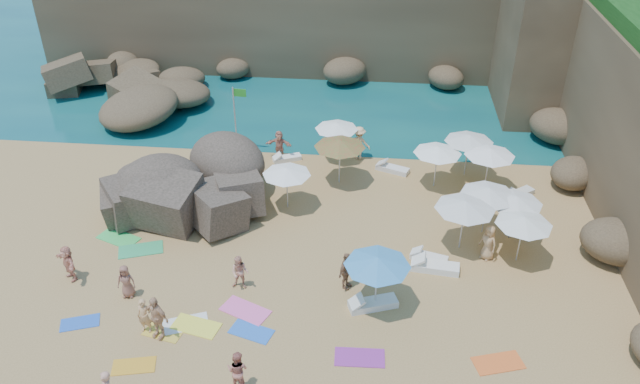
# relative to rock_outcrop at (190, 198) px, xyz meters

# --- Properties ---
(ground) EXTENTS (120.00, 120.00, 0.00)m
(ground) POSITION_rel_rock_outcrop_xyz_m (4.76, -4.90, 0.00)
(ground) COLOR tan
(ground) RESTS_ON ground
(seawater) EXTENTS (120.00, 120.00, 0.00)m
(seawater) POSITION_rel_rock_outcrop_xyz_m (4.76, 25.10, 0.00)
(seawater) COLOR #0C4751
(seawater) RESTS_ON ground
(cliff_back) EXTENTS (44.00, 8.00, 8.00)m
(cliff_back) POSITION_rel_rock_outcrop_xyz_m (6.76, 20.10, 4.00)
(cliff_back) COLOR brown
(cliff_back) RESTS_ON ground
(cliff_corner) EXTENTS (10.00, 12.00, 8.00)m
(cliff_corner) POSITION_rel_rock_outcrop_xyz_m (21.76, 15.10, 4.00)
(cliff_corner) COLOR brown
(cliff_corner) RESTS_ON ground
(rock_promontory) EXTENTS (12.00, 7.00, 2.00)m
(rock_promontory) POSITION_rel_rock_outcrop_xyz_m (-6.24, 11.10, 0.00)
(rock_promontory) COLOR brown
(rock_promontory) RESTS_ON ground
(rock_outcrop) EXTENTS (7.42, 5.61, 2.93)m
(rock_outcrop) POSITION_rel_rock_outcrop_xyz_m (0.00, 0.00, 0.00)
(rock_outcrop) COLOR brown
(rock_outcrop) RESTS_ON ground
(flag_pole) EXTENTS (0.76, 0.09, 3.90)m
(flag_pole) POSITION_rel_rock_outcrop_xyz_m (1.46, 5.15, 2.49)
(flag_pole) COLOR silver
(flag_pole) RESTS_ON ground
(parasol_0) EXTENTS (2.37, 2.37, 2.24)m
(parasol_0) POSITION_rel_rock_outcrop_xyz_m (7.01, 4.73, 2.06)
(parasol_0) COLOR silver
(parasol_0) RESTS_ON ground
(parasol_1) EXTENTS (2.43, 2.43, 2.30)m
(parasol_1) POSITION_rel_rock_outcrop_xyz_m (12.27, 2.43, 2.11)
(parasol_1) COLOR silver
(parasol_1) RESTS_ON ground
(parasol_2) EXTENTS (2.54, 2.54, 2.40)m
(parasol_2) POSITION_rel_rock_outcrop_xyz_m (13.95, 3.68, 2.20)
(parasol_2) COLOR silver
(parasol_2) RESTS_ON ground
(parasol_3) EXTENTS (2.55, 2.55, 2.42)m
(parasol_3) POSITION_rel_rock_outcrop_xyz_m (14.28, -1.47, 2.22)
(parasol_3) COLOR silver
(parasol_3) RESTS_ON ground
(parasol_4) EXTENTS (2.53, 2.53, 2.39)m
(parasol_4) POSITION_rel_rock_outcrop_xyz_m (14.83, 2.32, 2.19)
(parasol_4) COLOR silver
(parasol_4) RESTS_ON ground
(parasol_5) EXTENTS (2.35, 2.35, 2.23)m
(parasol_5) POSITION_rel_rock_outcrop_xyz_m (5.00, -0.29, 2.04)
(parasol_5) COLOR silver
(parasol_5) RESTS_ON ground
(parasol_6) EXTENTS (2.64, 2.64, 2.49)m
(parasol_6) POSITION_rel_rock_outcrop_xyz_m (7.35, 2.30, 2.29)
(parasol_6) COLOR silver
(parasol_6) RESTS_ON ground
(parasol_7) EXTENTS (2.41, 2.41, 2.28)m
(parasol_7) POSITION_rel_rock_outcrop_xyz_m (15.51, -3.44, 2.09)
(parasol_7) COLOR silver
(parasol_7) RESTS_ON ground
(parasol_8) EXTENTS (2.39, 2.39, 2.26)m
(parasol_8) POSITION_rel_rock_outcrop_xyz_m (15.45, -1.79, 2.07)
(parasol_8) COLOR silver
(parasol_8) RESTS_ON ground
(parasol_9) EXTENTS (2.63, 2.63, 2.49)m
(parasol_9) POSITION_rel_rock_outcrop_xyz_m (13.12, -2.77, 2.29)
(parasol_9) COLOR silver
(parasol_9) RESTS_ON ground
(parasol_10) EXTENTS (2.59, 2.59, 2.45)m
(parasol_10) POSITION_rel_rock_outcrop_xyz_m (9.44, -6.95, 2.25)
(parasol_10) COLOR silver
(parasol_10) RESTS_ON ground
(lounger_0) EXTENTS (1.65, 1.12, 0.24)m
(lounger_0) POSITION_rel_rock_outcrop_xyz_m (4.30, 4.35, 0.12)
(lounger_0) COLOR white
(lounger_0) RESTS_ON ground
(lounger_1) EXTENTS (1.87, 1.20, 0.28)m
(lounger_1) POSITION_rel_rock_outcrop_xyz_m (10.13, 3.70, 0.14)
(lounger_1) COLOR silver
(lounger_1) RESTS_ON ground
(lounger_2) EXTENTS (1.64, 1.46, 0.26)m
(lounger_2) POSITION_rel_rock_outcrop_xyz_m (16.53, 1.84, 0.13)
(lounger_2) COLOR silver
(lounger_2) RESTS_ON ground
(lounger_3) EXTENTS (2.10, 0.90, 0.32)m
(lounger_3) POSITION_rel_rock_outcrop_xyz_m (11.94, -4.47, 0.16)
(lounger_3) COLOR white
(lounger_3) RESTS_ON ground
(lounger_4) EXTENTS (1.70, 0.97, 0.25)m
(lounger_4) POSITION_rel_rock_outcrop_xyz_m (11.72, -3.81, 0.13)
(lounger_4) COLOR white
(lounger_4) RESTS_ON ground
(lounger_5) EXTENTS (2.04, 1.26, 0.30)m
(lounger_5) POSITION_rel_rock_outcrop_xyz_m (9.37, -7.02, 0.15)
(lounger_5) COLOR silver
(lounger_5) RESTS_ON ground
(towel_0) EXTENTS (1.61, 1.17, 0.03)m
(towel_0) POSITION_rel_rock_outcrop_xyz_m (-1.82, -9.02, 0.01)
(towel_0) COLOR blue
(towel_0) RESTS_ON ground
(towel_2) EXTENTS (1.64, 1.07, 0.03)m
(towel_2) POSITION_rel_rock_outcrop_xyz_m (0.99, -10.90, 0.01)
(towel_2) COLOR gold
(towel_2) RESTS_ON ground
(towel_3) EXTENTS (2.15, 1.56, 0.03)m
(towel_3) POSITION_rel_rock_outcrop_xyz_m (-1.05, -4.35, 0.02)
(towel_3) COLOR #2FA564
(towel_3) RESTS_ON ground
(towel_4) EXTENTS (1.59, 1.03, 0.03)m
(towel_4) POSITION_rel_rock_outcrop_xyz_m (1.52, -9.21, 0.01)
(towel_4) COLOR gold
(towel_4) RESTS_ON ground
(towel_5) EXTENTS (1.94, 1.45, 0.03)m
(towel_5) POSITION_rel_rock_outcrop_xyz_m (2.22, -8.68, 0.02)
(towel_5) COLOR silver
(towel_5) RESTS_ON ground
(towel_6) EXTENTS (1.84, 0.97, 0.03)m
(towel_6) POSITION_rel_rock_outcrop_xyz_m (8.96, -9.72, 0.02)
(towel_6) COLOR #932D92
(towel_6) RESTS_ON ground
(towel_8) EXTENTS (1.80, 1.26, 0.03)m
(towel_8) POSITION_rel_rock_outcrop_xyz_m (4.83, -8.84, 0.01)
(towel_8) COLOR blue
(towel_8) RESTS_ON ground
(towel_9) EXTENTS (2.15, 1.66, 0.03)m
(towel_9) POSITION_rel_rock_outcrop_xyz_m (4.38, -7.73, 0.02)
(towel_9) COLOR pink
(towel_9) RESTS_ON ground
(towel_10) EXTENTS (1.94, 1.36, 0.03)m
(towel_10) POSITION_rel_rock_outcrop_xyz_m (13.90, -9.49, 0.02)
(towel_10) COLOR orange
(towel_10) RESTS_ON ground
(towel_11) EXTENTS (2.14, 1.61, 0.03)m
(towel_11) POSITION_rel_rock_outcrop_xyz_m (-2.36, -3.61, 0.02)
(towel_11) COLOR #38C658
(towel_11) RESTS_ON ground
(towel_12) EXTENTS (1.97, 1.30, 0.03)m
(towel_12) POSITION_rel_rock_outcrop_xyz_m (2.67, -8.76, 0.02)
(towel_12) COLOR #F4EA40
(towel_12) RESTS_ON ground
(person_stand_1) EXTENTS (0.89, 0.76, 1.59)m
(person_stand_1) POSITION_rel_rock_outcrop_xyz_m (4.90, -11.40, 0.79)
(person_stand_1) COLOR #B76A5B
(person_stand_1) RESTS_ON ground
(person_stand_2) EXTENTS (1.31, 0.68, 1.94)m
(person_stand_2) POSITION_rel_rock_outcrop_xyz_m (8.25, 4.94, 0.97)
(person_stand_2) COLOR #F2C489
(person_stand_2) RESTS_ON ground
(person_stand_3) EXTENTS (0.84, 1.09, 1.73)m
(person_stand_3) POSITION_rel_rock_outcrop_xyz_m (8.22, -5.94, 0.86)
(person_stand_3) COLOR #8B6145
(person_stand_3) RESTS_ON ground
(person_stand_4) EXTENTS (0.88, 0.91, 1.68)m
(person_stand_4) POSITION_rel_rock_outcrop_xyz_m (14.22, -3.40, 0.84)
(person_stand_4) COLOR tan
(person_stand_4) RESTS_ON ground
(person_stand_5) EXTENTS (1.53, 0.60, 1.60)m
(person_stand_5) POSITION_rel_rock_outcrop_xyz_m (3.84, 4.66, 0.80)
(person_stand_5) COLOR tan
(person_stand_5) RESTS_ON ground
(person_lie_1) EXTENTS (1.70, 2.13, 0.45)m
(person_lie_1) POSITION_rel_rock_outcrop_xyz_m (1.44, -9.39, 0.23)
(person_lie_1) COLOR tan
(person_lie_1) RESTS_ON ground
(person_lie_2) EXTENTS (0.86, 1.53, 0.39)m
(person_lie_2) POSITION_rel_rock_outcrop_xyz_m (-0.49, -7.34, 0.20)
(person_lie_2) COLOR brown
(person_lie_2) RESTS_ON ground
(person_lie_3) EXTENTS (2.19, 2.19, 0.43)m
(person_lie_3) POSITION_rel_rock_outcrop_xyz_m (-3.24, -6.52, 0.21)
(person_lie_3) COLOR tan
(person_lie_3) RESTS_ON ground
(person_lie_4) EXTENTS (0.63, 1.53, 0.36)m
(person_lie_4) POSITION_rel_rock_outcrop_xyz_m (0.91, -9.19, 0.18)
(person_lie_4) COLOR tan
(person_lie_4) RESTS_ON ground
(person_lie_5) EXTENTS (0.84, 1.58, 0.58)m
(person_lie_5) POSITION_rel_rock_outcrop_xyz_m (3.93, -6.40, 0.29)
(person_lie_5) COLOR tan
(person_lie_5) RESTS_ON ground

